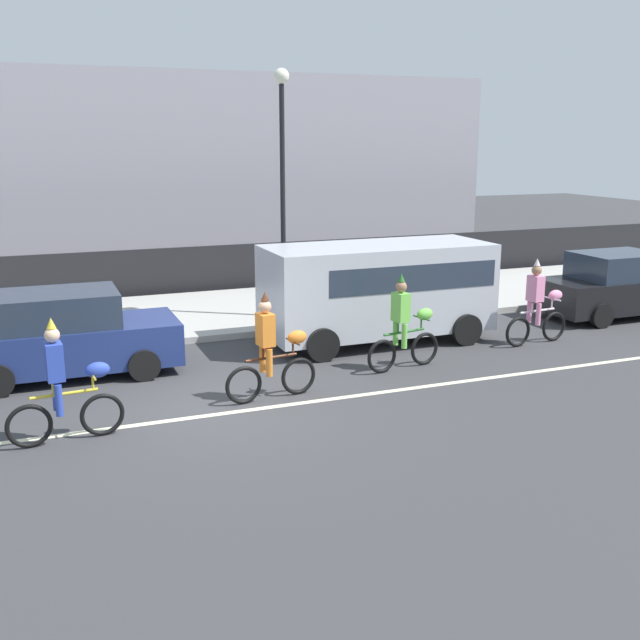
{
  "coord_description": "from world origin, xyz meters",
  "views": [
    {
      "loc": [
        -2.77,
        -11.91,
        4.4
      ],
      "look_at": [
        2.39,
        1.2,
        1.0
      ],
      "focal_mm": 42.0,
      "sensor_mm": 36.0,
      "label": 1
    }
  ],
  "objects_px": {
    "parade_cyclist_orange": "(272,352)",
    "street_lamp_post": "(282,158)",
    "parked_car_navy": "(66,336)",
    "parked_car_black": "(618,286)",
    "parade_cyclist_cobalt": "(65,388)",
    "parade_cyclist_lime": "(405,327)",
    "parked_van_silver": "(380,285)",
    "parade_cyclist_pink": "(538,307)"
  },
  "relations": [
    {
      "from": "parade_cyclist_orange",
      "to": "parked_car_black",
      "type": "height_order",
      "value": "parade_cyclist_orange"
    },
    {
      "from": "street_lamp_post",
      "to": "parade_cyclist_orange",
      "type": "bearing_deg",
      "value": -110.9
    },
    {
      "from": "street_lamp_post",
      "to": "parked_car_black",
      "type": "bearing_deg",
      "value": -17.12
    },
    {
      "from": "parked_car_navy",
      "to": "street_lamp_post",
      "type": "height_order",
      "value": "street_lamp_post"
    },
    {
      "from": "parade_cyclist_pink",
      "to": "parade_cyclist_orange",
      "type": "bearing_deg",
      "value": -168.7
    },
    {
      "from": "parade_cyclist_pink",
      "to": "parked_van_silver",
      "type": "distance_m",
      "value": 3.49
    },
    {
      "from": "parked_car_black",
      "to": "parade_cyclist_pink",
      "type": "bearing_deg",
      "value": -157.71
    },
    {
      "from": "parade_cyclist_pink",
      "to": "parked_car_navy",
      "type": "height_order",
      "value": "parade_cyclist_pink"
    },
    {
      "from": "parade_cyclist_cobalt",
      "to": "parked_car_black",
      "type": "distance_m",
      "value": 14.01
    },
    {
      "from": "parade_cyclist_cobalt",
      "to": "parade_cyclist_lime",
      "type": "distance_m",
      "value": 6.54
    },
    {
      "from": "parade_cyclist_cobalt",
      "to": "parade_cyclist_lime",
      "type": "bearing_deg",
      "value": 12.46
    },
    {
      "from": "parked_car_navy",
      "to": "parked_car_black",
      "type": "height_order",
      "value": "same"
    },
    {
      "from": "parade_cyclist_cobalt",
      "to": "parked_van_silver",
      "type": "xyz_separation_m",
      "value": [
        6.85,
        3.48,
        0.44
      ]
    },
    {
      "from": "parade_cyclist_lime",
      "to": "parade_cyclist_pink",
      "type": "xyz_separation_m",
      "value": [
        3.59,
        0.58,
        0.0
      ]
    },
    {
      "from": "parked_van_silver",
      "to": "street_lamp_post",
      "type": "distance_m",
      "value": 3.94
    },
    {
      "from": "parade_cyclist_pink",
      "to": "parked_car_black",
      "type": "relative_size",
      "value": 0.47
    },
    {
      "from": "parade_cyclist_lime",
      "to": "parked_car_navy",
      "type": "xyz_separation_m",
      "value": [
        -6.18,
        1.98,
        -0.06
      ]
    },
    {
      "from": "parade_cyclist_cobalt",
      "to": "parked_van_silver",
      "type": "bearing_deg",
      "value": 26.91
    },
    {
      "from": "parked_car_navy",
      "to": "parked_car_black",
      "type": "relative_size",
      "value": 1.0
    },
    {
      "from": "parked_van_silver",
      "to": "parked_car_navy",
      "type": "xyz_separation_m",
      "value": [
        -6.64,
        -0.08,
        -0.5
      ]
    },
    {
      "from": "parade_cyclist_cobalt",
      "to": "parked_car_navy",
      "type": "distance_m",
      "value": 3.4
    },
    {
      "from": "parked_van_silver",
      "to": "parked_car_navy",
      "type": "relative_size",
      "value": 1.22
    },
    {
      "from": "parked_car_navy",
      "to": "parade_cyclist_cobalt",
      "type": "bearing_deg",
      "value": -93.57
    },
    {
      "from": "parade_cyclist_cobalt",
      "to": "parked_car_black",
      "type": "bearing_deg",
      "value": 14.32
    },
    {
      "from": "parade_cyclist_cobalt",
      "to": "street_lamp_post",
      "type": "bearing_deg",
      "value": 47.61
    },
    {
      "from": "parade_cyclist_cobalt",
      "to": "parade_cyclist_orange",
      "type": "xyz_separation_m",
      "value": [
        3.43,
        0.68,
        0.0
      ]
    },
    {
      "from": "parade_cyclist_cobalt",
      "to": "parked_car_navy",
      "type": "bearing_deg",
      "value": 86.43
    },
    {
      "from": "parade_cyclist_pink",
      "to": "parked_car_navy",
      "type": "relative_size",
      "value": 0.47
    },
    {
      "from": "parade_cyclist_orange",
      "to": "parked_van_silver",
      "type": "xyz_separation_m",
      "value": [
        3.42,
        2.79,
        0.44
      ]
    },
    {
      "from": "parade_cyclist_orange",
      "to": "parked_car_black",
      "type": "xyz_separation_m",
      "value": [
        10.15,
        2.78,
        -0.06
      ]
    },
    {
      "from": "parade_cyclist_lime",
      "to": "parade_cyclist_pink",
      "type": "relative_size",
      "value": 1.0
    },
    {
      "from": "parked_car_black",
      "to": "parade_cyclist_orange",
      "type": "bearing_deg",
      "value": -164.66
    },
    {
      "from": "parked_car_navy",
      "to": "parked_car_black",
      "type": "distance_m",
      "value": 13.37
    },
    {
      "from": "parade_cyclist_orange",
      "to": "parked_car_navy",
      "type": "bearing_deg",
      "value": 139.9
    },
    {
      "from": "parade_cyclist_cobalt",
      "to": "parade_cyclist_lime",
      "type": "height_order",
      "value": "same"
    },
    {
      "from": "parked_van_silver",
      "to": "parade_cyclist_lime",
      "type": "bearing_deg",
      "value": -102.62
    },
    {
      "from": "parked_van_silver",
      "to": "street_lamp_post",
      "type": "bearing_deg",
      "value": 119.37
    },
    {
      "from": "parade_cyclist_cobalt",
      "to": "street_lamp_post",
      "type": "distance_m",
      "value": 8.67
    },
    {
      "from": "parade_cyclist_orange",
      "to": "street_lamp_post",
      "type": "bearing_deg",
      "value": 69.1
    },
    {
      "from": "parade_cyclist_orange",
      "to": "parked_car_black",
      "type": "bearing_deg",
      "value": 15.34
    },
    {
      "from": "parked_car_navy",
      "to": "parade_cyclist_pink",
      "type": "bearing_deg",
      "value": -8.16
    },
    {
      "from": "parade_cyclist_pink",
      "to": "parade_cyclist_lime",
      "type": "bearing_deg",
      "value": -170.83
    }
  ]
}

